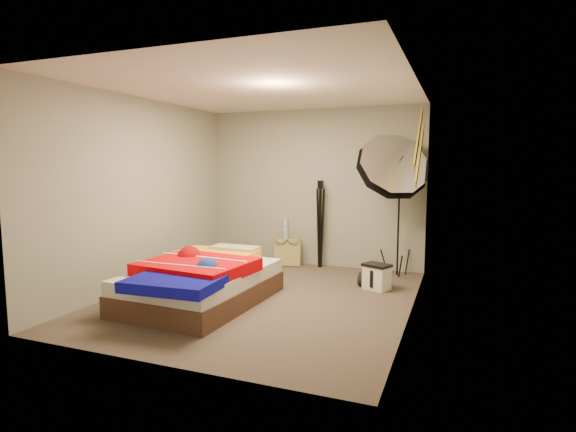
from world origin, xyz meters
The scene contains 15 objects.
floor centered at (0.00, 0.00, 0.00)m, with size 4.00×4.00×0.00m, color brown.
ceiling centered at (0.00, 0.00, 2.50)m, with size 4.00×4.00×0.00m, color silver.
wall_back centered at (0.00, 2.00, 1.25)m, with size 3.50×3.50×0.00m, color gray.
wall_front centered at (0.00, -2.00, 1.25)m, with size 3.50×3.50×0.00m, color gray.
wall_left centered at (-1.75, 0.00, 1.25)m, with size 4.00×4.00×0.00m, color gray.
wall_right centered at (1.75, 0.00, 1.25)m, with size 4.00×4.00×0.00m, color gray.
tote_bag centered at (-0.36, 1.77, 0.21)m, with size 0.43×0.13×0.43m, color tan.
wrapping_roll centered at (-0.45, 1.90, 0.38)m, with size 0.09×0.09×0.75m, color #487EBB.
camera_case centered at (1.24, 0.88, 0.16)m, with size 0.31×0.22×0.31m, color silver.
duffel_bag centered at (1.15, 0.94, 0.10)m, with size 0.19×0.19×0.32m, color black.
wall_stripe_upper centered at (1.73, 0.60, 1.95)m, with size 0.02×1.10×0.10m, color gold.
wall_stripe_lower centered at (1.73, 0.85, 1.75)m, with size 0.02×1.10×0.10m, color gold.
bed centered at (-0.59, -0.44, 0.27)m, with size 1.37×2.04×0.54m.
photo_umbrella centered at (1.29, 1.56, 1.56)m, with size 1.05×1.16×2.17m.
camera_tripod centered at (0.16, 1.85, 0.79)m, with size 0.08×0.08×1.38m.
Camera 1 is at (2.22, -4.88, 1.62)m, focal length 28.00 mm.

